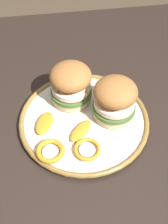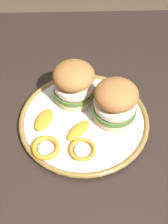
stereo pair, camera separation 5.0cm
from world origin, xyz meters
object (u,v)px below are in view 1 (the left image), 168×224
at_px(dinner_plate, 84,120).
at_px(sandwich_half_right, 115,99).
at_px(sandwich_half_left, 71,83).
at_px(dining_table, 109,157).

distance_m(dinner_plate, sandwich_half_right, 0.09).
relative_size(dinner_plate, sandwich_half_left, 2.25).
bearing_deg(sandwich_half_left, sandwich_half_right, 145.71).
height_order(sandwich_half_left, sandwich_half_right, same).
height_order(dining_table, dinner_plate, dinner_plate).
bearing_deg(sandwich_half_left, dinner_plate, 107.84).
bearing_deg(dining_table, sandwich_half_right, -103.69).
bearing_deg(dinner_plate, sandwich_half_right, -176.41).
distance_m(dining_table, dinner_plate, 0.12).
relative_size(dining_table, dinner_plate, 4.86).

